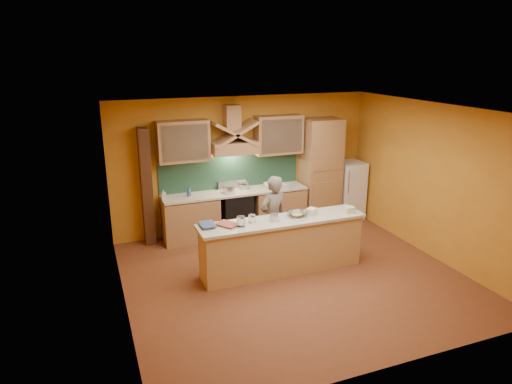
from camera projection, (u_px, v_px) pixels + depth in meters
name	position (u px, v px, depth m)	size (l,w,h in m)	color
floor	(294.00, 277.00, 7.71)	(5.50, 5.00, 0.01)	brown
ceiling	(299.00, 110.00, 6.89)	(5.50, 5.00, 0.01)	white
wall_back	(244.00, 164.00, 9.53)	(5.50, 0.02, 2.80)	orange
wall_front	(394.00, 263.00, 5.07)	(5.50, 0.02, 2.80)	orange
wall_left	(118.00, 220.00, 6.36)	(0.02, 5.00, 2.80)	orange
wall_right	(433.00, 181.00, 8.24)	(0.02, 5.00, 2.80)	orange
base_cabinet_left	(191.00, 220.00, 9.12)	(1.10, 0.60, 0.86)	#AB7A4E
base_cabinet_right	(278.00, 208.00, 9.77)	(1.10, 0.60, 0.86)	#AB7A4E
counter_top	(235.00, 192.00, 9.31)	(3.00, 0.62, 0.04)	beige
stove	(236.00, 213.00, 9.44)	(0.60, 0.58, 0.90)	black
backsplash	(231.00, 172.00, 9.46)	(3.00, 0.03, 0.70)	#1B3C2E
range_hood	(234.00, 147.00, 9.08)	(0.92, 0.50, 0.24)	#AB7A4E
hood_chimney	(232.00, 118.00, 9.00)	(0.30, 0.30, 0.50)	#AB7A4E
upper_cabinet_left	(183.00, 141.00, 8.75)	(1.00, 0.35, 0.80)	#AB7A4E
upper_cabinet_right	(278.00, 135.00, 9.44)	(1.00, 0.35, 0.80)	#AB7A4E
pantry_column	(320.00, 172.00, 9.90)	(0.80, 0.60, 2.30)	#AB7A4E
fridge	(349.00, 190.00, 10.31)	(0.58, 0.60, 1.30)	white
trim_column_left	(146.00, 187.00, 8.77)	(0.20, 0.30, 2.30)	#472816
island_body	(282.00, 247.00, 7.82)	(2.80, 0.55, 0.88)	tan
island_top	(282.00, 221.00, 7.68)	(2.90, 0.62, 0.05)	beige
person	(273.00, 218.00, 8.20)	(0.57, 0.38, 1.57)	#70665B
pot_large	(229.00, 190.00, 9.19)	(0.26, 0.26, 0.15)	silver
pot_small	(243.00, 187.00, 9.46)	(0.22, 0.22, 0.13)	#B0B0B7
soap_bottle_a	(164.00, 194.00, 8.81)	(0.08, 0.09, 0.18)	beige
soap_bottle_b	(189.00, 191.00, 8.95)	(0.08, 0.08, 0.21)	navy
bowl_back	(270.00, 185.00, 9.59)	(0.26, 0.26, 0.08)	white
dish_rack	(281.00, 186.00, 9.47)	(0.26, 0.20, 0.09)	silver
book_lower	(223.00, 227.00, 7.30)	(0.26, 0.34, 0.03)	#A2493A
book_upper	(200.00, 225.00, 7.31)	(0.24, 0.32, 0.02)	#39517E
jar_large	(241.00, 221.00, 7.35)	(0.13, 0.13, 0.17)	white
jar_small	(252.00, 219.00, 7.51)	(0.12, 0.12, 0.13)	white
kitchen_scale	(274.00, 218.00, 7.59)	(0.12, 0.12, 0.10)	silver
mixing_bowl	(297.00, 214.00, 7.79)	(0.31, 0.31, 0.08)	silver
cloth	(299.00, 219.00, 7.67)	(0.22, 0.17, 0.01)	beige
grocery_bag_a	(312.00, 212.00, 7.88)	(0.18, 0.14, 0.11)	#EEE2C4
grocery_bag_b	(349.00, 210.00, 7.99)	(0.17, 0.13, 0.10)	beige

